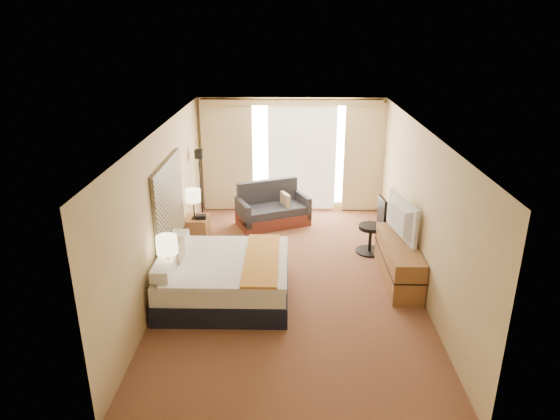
{
  "coord_description": "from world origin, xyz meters",
  "views": [
    {
      "loc": [
        -0.04,
        -7.66,
        4.17
      ],
      "look_at": [
        -0.19,
        0.4,
        1.12
      ],
      "focal_mm": 32.0,
      "sensor_mm": 36.0,
      "label": 1
    }
  ],
  "objects_px": {
    "media_dresser": "(398,261)",
    "lamp_right": "(193,196)",
    "nightstand_left": "(168,295)",
    "bed": "(224,278)",
    "floor_lamp": "(200,173)",
    "loveseat": "(272,211)",
    "lamp_left": "(167,246)",
    "nightstand_right": "(197,230)",
    "television": "(396,218)",
    "desk_chair": "(374,229)"
  },
  "relations": [
    {
      "from": "floor_lamp",
      "to": "lamp_right",
      "type": "height_order",
      "value": "floor_lamp"
    },
    {
      "from": "bed",
      "to": "desk_chair",
      "type": "distance_m",
      "value": 3.17
    },
    {
      "from": "television",
      "to": "nightstand_left",
      "type": "bearing_deg",
      "value": 99.47
    },
    {
      "from": "bed",
      "to": "floor_lamp",
      "type": "bearing_deg",
      "value": 105.91
    },
    {
      "from": "nightstand_right",
      "to": "bed",
      "type": "distance_m",
      "value": 2.25
    },
    {
      "from": "nightstand_right",
      "to": "bed",
      "type": "xyz_separation_m",
      "value": [
        0.81,
        -2.1,
        0.08
      ]
    },
    {
      "from": "bed",
      "to": "lamp_right",
      "type": "relative_size",
      "value": 3.31
    },
    {
      "from": "nightstand_right",
      "to": "loveseat",
      "type": "height_order",
      "value": "loveseat"
    },
    {
      "from": "nightstand_left",
      "to": "media_dresser",
      "type": "bearing_deg",
      "value": 15.84
    },
    {
      "from": "lamp_right",
      "to": "floor_lamp",
      "type": "bearing_deg",
      "value": 90.78
    },
    {
      "from": "bed",
      "to": "television",
      "type": "bearing_deg",
      "value": 17.66
    },
    {
      "from": "lamp_left",
      "to": "loveseat",
      "type": "bearing_deg",
      "value": 67.34
    },
    {
      "from": "floor_lamp",
      "to": "nightstand_right",
      "type": "bearing_deg",
      "value": -87.98
    },
    {
      "from": "media_dresser",
      "to": "lamp_right",
      "type": "distance_m",
      "value": 4.02
    },
    {
      "from": "loveseat",
      "to": "lamp_right",
      "type": "height_order",
      "value": "lamp_right"
    },
    {
      "from": "nightstand_right",
      "to": "desk_chair",
      "type": "bearing_deg",
      "value": -5.82
    },
    {
      "from": "desk_chair",
      "to": "floor_lamp",
      "type": "bearing_deg",
      "value": 154.27
    },
    {
      "from": "loveseat",
      "to": "television",
      "type": "xyz_separation_m",
      "value": [
        2.18,
        -2.23,
        0.73
      ]
    },
    {
      "from": "bed",
      "to": "desk_chair",
      "type": "relative_size",
      "value": 1.83
    },
    {
      "from": "media_dresser",
      "to": "desk_chair",
      "type": "relative_size",
      "value": 1.64
    },
    {
      "from": "nightstand_right",
      "to": "media_dresser",
      "type": "height_order",
      "value": "media_dresser"
    },
    {
      "from": "nightstand_right",
      "to": "bed",
      "type": "bearing_deg",
      "value": -68.88
    },
    {
      "from": "media_dresser",
      "to": "television",
      "type": "xyz_separation_m",
      "value": [
        -0.05,
        0.26,
        0.69
      ]
    },
    {
      "from": "desk_chair",
      "to": "lamp_left",
      "type": "distance_m",
      "value": 4.04
    },
    {
      "from": "nightstand_left",
      "to": "nightstand_right",
      "type": "bearing_deg",
      "value": 90.0
    },
    {
      "from": "nightstand_right",
      "to": "lamp_right",
      "type": "distance_m",
      "value": 0.75
    },
    {
      "from": "nightstand_right",
      "to": "television",
      "type": "xyz_separation_m",
      "value": [
        3.65,
        -1.19,
        0.76
      ]
    },
    {
      "from": "lamp_left",
      "to": "television",
      "type": "xyz_separation_m",
      "value": [
        3.63,
        1.23,
        -0.02
      ]
    },
    {
      "from": "media_dresser",
      "to": "floor_lamp",
      "type": "bearing_deg",
      "value": 148.34
    },
    {
      "from": "lamp_right",
      "to": "desk_chair",
      "type": "bearing_deg",
      "value": -4.57
    },
    {
      "from": "loveseat",
      "to": "lamp_left",
      "type": "bearing_deg",
      "value": -136.74
    },
    {
      "from": "lamp_right",
      "to": "media_dresser",
      "type": "bearing_deg",
      "value": -20.31
    },
    {
      "from": "bed",
      "to": "floor_lamp",
      "type": "height_order",
      "value": "floor_lamp"
    },
    {
      "from": "bed",
      "to": "loveseat",
      "type": "height_order",
      "value": "bed"
    },
    {
      "from": "nightstand_right",
      "to": "loveseat",
      "type": "bearing_deg",
      "value": 35.29
    },
    {
      "from": "nightstand_left",
      "to": "floor_lamp",
      "type": "bearing_deg",
      "value": 90.51
    },
    {
      "from": "bed",
      "to": "lamp_right",
      "type": "height_order",
      "value": "lamp_right"
    },
    {
      "from": "bed",
      "to": "lamp_right",
      "type": "distance_m",
      "value": 2.28
    },
    {
      "from": "floor_lamp",
      "to": "desk_chair",
      "type": "relative_size",
      "value": 1.56
    },
    {
      "from": "desk_chair",
      "to": "nightstand_left",
      "type": "bearing_deg",
      "value": -154.74
    },
    {
      "from": "floor_lamp",
      "to": "lamp_left",
      "type": "height_order",
      "value": "floor_lamp"
    },
    {
      "from": "loveseat",
      "to": "lamp_right",
      "type": "bearing_deg",
      "value": -167.24
    },
    {
      "from": "media_dresser",
      "to": "lamp_left",
      "type": "bearing_deg",
      "value": -165.13
    },
    {
      "from": "floor_lamp",
      "to": "television",
      "type": "distance_m",
      "value": 4.21
    },
    {
      "from": "lamp_left",
      "to": "lamp_right",
      "type": "distance_m",
      "value": 2.35
    },
    {
      "from": "nightstand_right",
      "to": "desk_chair",
      "type": "xyz_separation_m",
      "value": [
        3.45,
        -0.35,
        0.21
      ]
    },
    {
      "from": "nightstand_left",
      "to": "lamp_right",
      "type": "bearing_deg",
      "value": 90.41
    },
    {
      "from": "loveseat",
      "to": "desk_chair",
      "type": "relative_size",
      "value": 1.53
    },
    {
      "from": "bed",
      "to": "loveseat",
      "type": "distance_m",
      "value": 3.21
    },
    {
      "from": "nightstand_left",
      "to": "media_dresser",
      "type": "distance_m",
      "value": 3.85
    }
  ]
}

